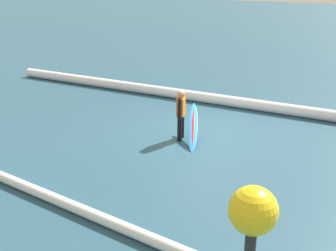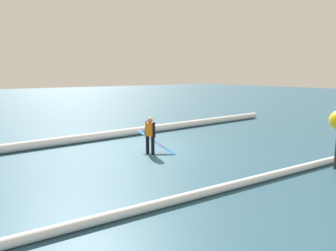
{
  "view_description": "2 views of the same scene",
  "coord_description": "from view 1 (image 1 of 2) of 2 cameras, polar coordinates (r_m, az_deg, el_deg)",
  "views": [
    {
      "loc": [
        -5.03,
        10.81,
        4.67
      ],
      "look_at": [
        -0.07,
        2.2,
        1.0
      ],
      "focal_mm": 44.57,
      "sensor_mm": 36.0,
      "label": 1
    },
    {
      "loc": [
        7.08,
        10.94,
        3.2
      ],
      "look_at": [
        0.25,
        1.68,
        1.28
      ],
      "focal_mm": 33.7,
      "sensor_mm": 36.0,
      "label": 2
    }
  ],
  "objects": [
    {
      "name": "ground_plane",
      "position": [
        12.8,
        4.63,
        -1.2
      ],
      "size": [
        122.04,
        122.04,
        0.0
      ],
      "primitive_type": "plane",
      "color": "#285064"
    },
    {
      "name": "surfer",
      "position": [
        12.13,
        1.78,
        1.82
      ],
      "size": [
        0.28,
        0.55,
        1.49
      ],
      "rotation": [
        0.0,
        0.0,
        1.83
      ],
      "color": "black",
      "rests_on": "ground_plane"
    },
    {
      "name": "surfboard",
      "position": [
        12.19,
        3.44,
        -0.14
      ],
      "size": [
        1.04,
        1.78,
        0.89
      ],
      "color": "#268CE5",
      "rests_on": "ground_plane"
    },
    {
      "name": "channel_buoy",
      "position": [
        5.86,
        11.5,
        -12.14
      ],
      "size": [
        0.68,
        0.68,
        2.01
      ],
      "color": "#262626",
      "rests_on": "ground_plane"
    },
    {
      "name": "wave_crest_foreground",
      "position": [
        15.31,
        11.3,
        2.87
      ],
      "size": [
        21.72,
        1.19,
        0.39
      ],
      "primitive_type": "cylinder",
      "rotation": [
        0.0,
        1.57,
        0.04
      ],
      "color": "white",
      "rests_on": "ground_plane"
    },
    {
      "name": "wave_crest_midground",
      "position": [
        7.72,
        -0.78,
        -15.88
      ],
      "size": [
        18.88,
        1.59,
        0.23
      ],
      "primitive_type": "cylinder",
      "rotation": [
        0.0,
        1.57,
        -0.07
      ],
      "color": "silver",
      "rests_on": "ground_plane"
    }
  ]
}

